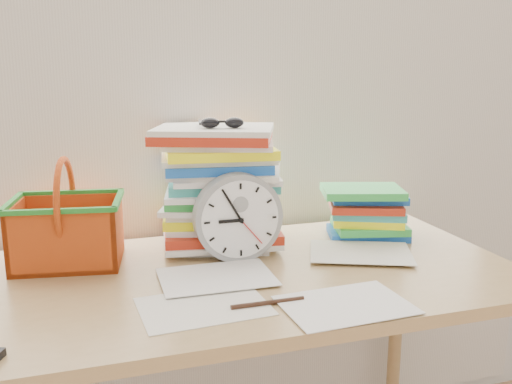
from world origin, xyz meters
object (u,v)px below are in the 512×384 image
object	(u,v)px
desk	(234,302)
clock	(238,217)
paper_stack	(220,186)
book_stack	(364,212)
basket	(66,212)

from	to	relation	value
desk	clock	size ratio (longest dim) A/B	6.16
desk	clock	distance (m)	0.21
desk	clock	world-z (taller)	clock
desk	paper_stack	size ratio (longest dim) A/B	4.22
clock	book_stack	size ratio (longest dim) A/B	0.90
desk	basket	size ratio (longest dim) A/B	5.26
desk	paper_stack	distance (m)	0.33
paper_stack	book_stack	xyz separation A→B (m)	(0.42, -0.05, -0.09)
clock	book_stack	xyz separation A→B (m)	(0.41, 0.09, -0.04)
book_stack	basket	bearing A→B (deg)	178.55
desk	paper_stack	xyz separation A→B (m)	(0.03, 0.23, 0.24)
paper_stack	basket	bearing A→B (deg)	-175.27
basket	book_stack	bearing A→B (deg)	7.83
clock	book_stack	bearing A→B (deg)	11.88
desk	basket	xyz separation A→B (m)	(-0.38, 0.19, 0.21)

